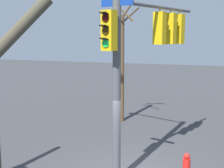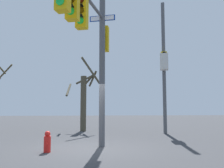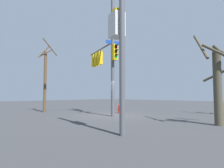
# 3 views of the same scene
# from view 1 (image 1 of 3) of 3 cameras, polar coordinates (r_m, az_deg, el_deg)

# --- Properties ---
(main_signal_pole_assembly) EXTENTS (5.00, 4.78, 9.47)m
(main_signal_pole_assembly) POSITION_cam_1_polar(r_m,az_deg,el_deg) (9.82, 4.08, 12.47)
(main_signal_pole_assembly) COLOR #4C4F54
(main_signal_pole_assembly) RESTS_ON ground
(fire_hydrant) EXTENTS (0.38, 0.24, 0.73)m
(fire_hydrant) POSITION_cam_1_polar(r_m,az_deg,el_deg) (10.34, 13.53, -14.26)
(fire_hydrant) COLOR red
(fire_hydrant) RESTS_ON ground
(bare_tree_behind_pole) EXTENTS (1.60, 1.47, 6.37)m
(bare_tree_behind_pole) POSITION_cam_1_polar(r_m,az_deg,el_deg) (15.69, 1.84, 3.72)
(bare_tree_behind_pole) COLOR brown
(bare_tree_behind_pole) RESTS_ON ground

